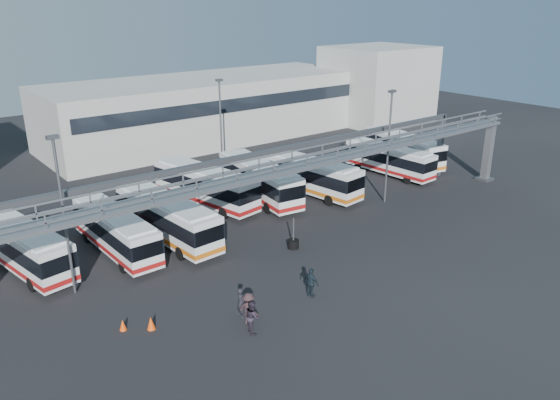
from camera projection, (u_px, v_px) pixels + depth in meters
ground at (344, 266)px, 38.03m from camera, size 140.00×140.00×0.00m
gantry at (292, 171)px, 40.45m from camera, size 51.40×5.15×7.10m
warehouse at (208, 108)px, 71.63m from camera, size 42.00×14.00×8.00m
building_right at (377, 84)px, 81.74m from camera, size 14.00×12.00×11.00m
light_pole_left at (63, 208)px, 32.68m from camera, size 0.70×0.35×10.21m
light_pole_mid at (389, 141)px, 48.16m from camera, size 0.70×0.35×10.21m
light_pole_back at (221, 124)px, 54.59m from camera, size 0.70×0.35×10.21m
bus_1 at (22, 245)px, 37.08m from camera, size 4.30×11.00×3.26m
bus_2 at (116, 231)px, 39.55m from camera, size 2.62×10.38×3.14m
bus_3 at (167, 217)px, 41.56m from camera, size 3.42×11.46×3.43m
bus_4 at (205, 185)px, 48.73m from camera, size 4.61×11.71×3.47m
bus_5 at (259, 179)px, 50.22m from camera, size 4.09×11.81×3.51m
bus_6 at (309, 174)px, 51.67m from camera, size 3.96×11.49×3.42m
bus_8 at (389, 159)px, 57.31m from camera, size 2.91×10.36×3.11m
bus_9 at (403, 148)px, 61.08m from camera, size 4.61×11.40×3.38m
pedestrian_a at (241, 303)px, 31.70m from camera, size 0.48×0.71×1.88m
pedestrian_b at (252, 317)px, 30.25m from camera, size 0.98×1.12×1.93m
pedestrian_c at (249, 309)px, 30.97m from camera, size 1.12×1.45×1.97m
pedestrian_d at (311, 283)px, 33.85m from camera, size 0.67×1.20×1.93m
cone_left at (151, 323)px, 30.69m from camera, size 0.51×0.51×0.77m
cone_right at (123, 325)px, 30.63m from camera, size 0.54×0.54×0.65m
tire_stack at (293, 243)px, 40.67m from camera, size 0.85×0.85×2.43m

